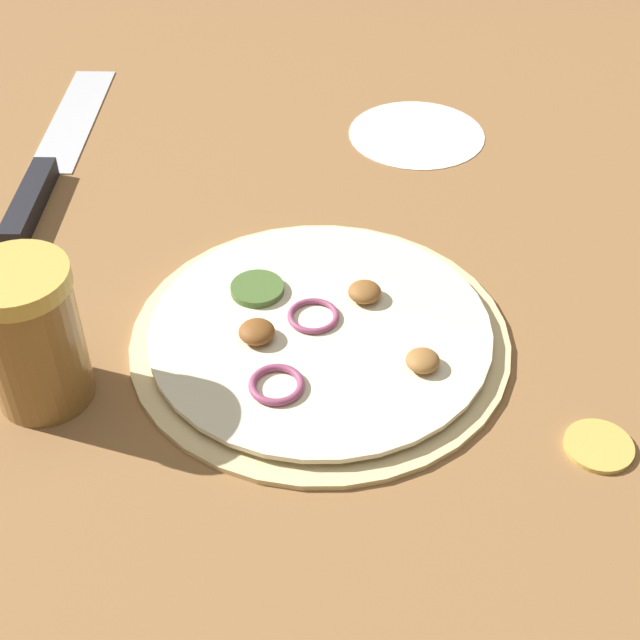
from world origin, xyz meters
name	(u,v)px	position (x,y,z in m)	size (l,w,h in m)	color
ground_plane	(320,340)	(0.00, 0.00, 0.00)	(3.00, 3.00, 0.00)	olive
pizza	(320,333)	(0.00, 0.00, 0.01)	(0.27, 0.27, 0.03)	beige
knife	(46,171)	(-0.11, 0.31, 0.01)	(0.19, 0.29, 0.02)	silver
spice_jar	(31,336)	(-0.19, 0.04, 0.05)	(0.07, 0.07, 0.10)	olive
loose_cap	(599,444)	(0.11, -0.17, 0.00)	(0.04, 0.04, 0.01)	gold
flour_patch	(417,134)	(0.22, 0.21, 0.00)	(0.13, 0.13, 0.00)	white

